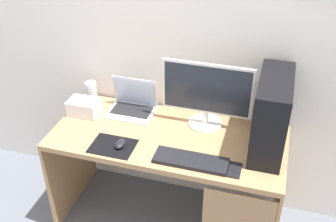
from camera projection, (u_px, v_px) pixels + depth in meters
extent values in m
plane|color=slate|center=(168.00, 217.00, 2.91)|extent=(8.00, 8.00, 0.00)
cube|color=silver|center=(185.00, 26.00, 2.50)|extent=(4.00, 0.04, 2.60)
cube|color=#A37A51|center=(168.00, 138.00, 2.53)|extent=(1.44, 0.64, 0.03)
cube|color=#A37A51|center=(72.00, 162.00, 2.89)|extent=(0.02, 0.64, 0.69)
cube|color=#A37A51|center=(277.00, 204.00, 2.56)|extent=(0.02, 0.64, 0.69)
cube|color=black|center=(271.00, 115.00, 2.30)|extent=(0.18, 0.48, 0.45)
cylinder|color=white|center=(205.00, 123.00, 2.62)|extent=(0.22, 0.22, 0.01)
cylinder|color=white|center=(206.00, 117.00, 2.60)|extent=(0.04, 0.04, 0.08)
cube|color=white|center=(207.00, 89.00, 2.48)|extent=(0.56, 0.02, 0.34)
cube|color=#232833|center=(207.00, 90.00, 2.47)|extent=(0.53, 0.00, 0.31)
cube|color=silver|center=(131.00, 113.00, 2.73)|extent=(0.30, 0.23, 0.01)
cube|color=black|center=(132.00, 110.00, 2.74)|extent=(0.26, 0.15, 0.00)
cube|color=silver|center=(135.00, 91.00, 2.74)|extent=(0.30, 0.05, 0.21)
cube|color=#ADC1E5|center=(135.00, 92.00, 2.74)|extent=(0.28, 0.04, 0.19)
cylinder|color=silver|center=(92.00, 92.00, 2.82)|extent=(0.08, 0.08, 0.15)
cube|color=silver|center=(84.00, 107.00, 2.69)|extent=(0.20, 0.14, 0.10)
cube|color=black|center=(191.00, 161.00, 2.30)|extent=(0.42, 0.14, 0.02)
cube|color=black|center=(113.00, 146.00, 2.43)|extent=(0.26, 0.20, 0.00)
ellipsoid|color=black|center=(120.00, 144.00, 2.41)|extent=(0.06, 0.10, 0.03)
cube|color=black|center=(235.00, 170.00, 2.24)|extent=(0.07, 0.13, 0.01)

